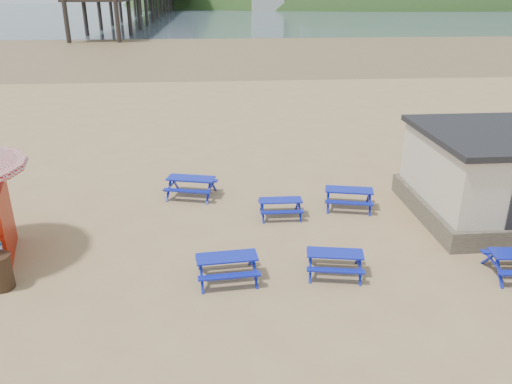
{
  "coord_description": "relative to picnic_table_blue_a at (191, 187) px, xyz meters",
  "views": [
    {
      "loc": [
        -0.34,
        -14.72,
        7.68
      ],
      "look_at": [
        1.03,
        1.5,
        1.0
      ],
      "focal_mm": 35.0,
      "sensor_mm": 36.0,
      "label": 1
    }
  ],
  "objects": [
    {
      "name": "picnic_table_blue_c",
      "position": [
        5.92,
        -1.63,
        -0.02
      ],
      "size": [
        2.02,
        1.76,
        0.74
      ],
      "rotation": [
        0.0,
        0.0,
        -0.22
      ],
      "color": "#1A20A5",
      "rests_on": "ground"
    },
    {
      "name": "ground",
      "position": [
        1.35,
        -3.74,
        -0.39
      ],
      "size": [
        400.0,
        400.0,
        0.0
      ],
      "primitive_type": "plane",
      "color": "tan",
      "rests_on": "ground"
    },
    {
      "name": "picnic_table_blue_b",
      "position": [
        3.28,
        -2.17,
        -0.07
      ],
      "size": [
        1.55,
        1.25,
        0.64
      ],
      "rotation": [
        0.0,
        0.0,
        -0.01
      ],
      "color": "#1A20A5",
      "rests_on": "ground"
    },
    {
      "name": "picnic_table_blue_a",
      "position": [
        0.0,
        0.0,
        0.0
      ],
      "size": [
        2.16,
        1.9,
        0.78
      ],
      "rotation": [
        0.0,
        0.0,
        -0.25
      ],
      "color": "#1A20A5",
      "rests_on": "ground"
    },
    {
      "name": "litter_bin",
      "position": [
        -4.96,
        -6.18,
        0.12
      ],
      "size": [
        0.69,
        0.69,
        1.01
      ],
      "color": "#332512",
      "rests_on": "ground"
    },
    {
      "name": "headland_town",
      "position": [
        91.35,
        225.94,
        -10.3
      ],
      "size": [
        264.0,
        144.0,
        108.0
      ],
      "color": "#2D4C1E",
      "rests_on": "ground"
    },
    {
      "name": "picnic_table_blue_d",
      "position": [
        1.23,
        -6.22,
        -0.03
      ],
      "size": [
        1.83,
        1.52,
        0.72
      ],
      "rotation": [
        0.0,
        0.0,
        0.09
      ],
      "color": "#1A20A5",
      "rests_on": "ground"
    },
    {
      "name": "sea",
      "position": [
        1.35,
        166.26,
        -0.38
      ],
      "size": [
        400.0,
        400.0,
        0.0
      ],
      "primitive_type": "plane",
      "color": "#42535E",
      "rests_on": "ground"
    },
    {
      "name": "wet_sand",
      "position": [
        1.35,
        51.26,
        -0.38
      ],
      "size": [
        400.0,
        400.0,
        0.0
      ],
      "primitive_type": "plane",
      "color": "brown",
      "rests_on": "ground"
    },
    {
      "name": "picnic_table_blue_e",
      "position": [
        4.32,
        -6.18,
        -0.05
      ],
      "size": [
        1.81,
        1.56,
        0.67
      ],
      "rotation": [
        0.0,
        0.0,
        -0.18
      ],
      "color": "#1A20A5",
      "rests_on": "ground"
    }
  ]
}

